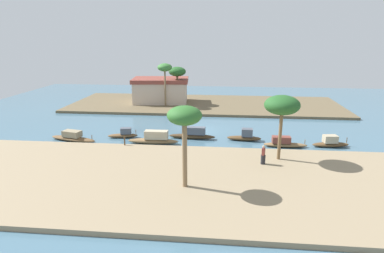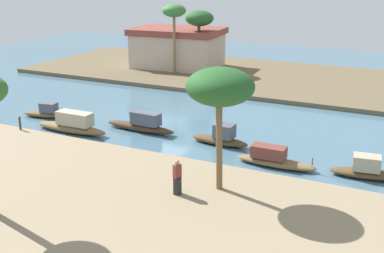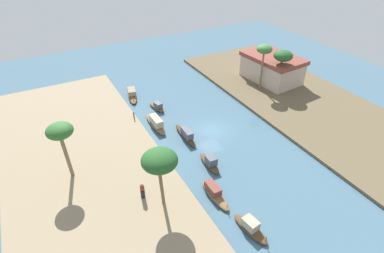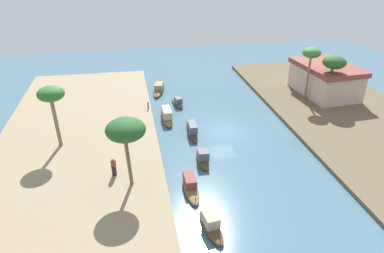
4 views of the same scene
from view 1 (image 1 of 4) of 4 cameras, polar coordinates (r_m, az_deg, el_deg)
name	(u,v)px [view 1 (image 1 of 4)]	position (r m, az deg, el deg)	size (l,w,h in m)	color
river_water	(197,130)	(40.37, 0.79, -0.64)	(71.33, 71.33, 0.00)	#476B7F
riverbank_left	(179,180)	(26.50, -2.13, -8.87)	(41.87, 15.51, 0.35)	#937F60
riverbank_right	(205,104)	(54.62, 2.19, 3.69)	(41.87, 15.51, 0.35)	brown
sampan_open_hull	(73,137)	(38.43, -19.15, -1.70)	(5.52, 2.41, 1.10)	brown
sampan_upstream_small	(193,134)	(37.05, 0.24, -1.32)	(5.06, 1.04, 1.30)	#47331E
sampan_with_tall_canopy	(284,143)	(35.59, 15.01, -2.68)	(4.31, 1.10, 1.07)	brown
sampan_near_left_bank	(124,134)	(38.22, -11.25, -1.25)	(3.35, 1.47, 1.08)	brown
sampan_downstream_large	(154,139)	(35.59, -6.27, -2.03)	(5.25, 1.19, 1.38)	brown
sampan_foreground	(330,143)	(37.15, 21.98, -2.49)	(3.79, 1.57, 1.17)	brown
sampan_with_red_awning	(245,136)	(36.88, 8.79, -1.61)	(3.63, 1.14, 1.29)	brown
person_on_near_bank	(263,157)	(29.51, 11.72, -4.92)	(0.51, 0.51, 1.63)	#232328
mooring_post	(125,141)	(34.44, -11.11, -2.37)	(0.14, 0.14, 0.84)	#4C3823
palm_tree_left_near	(184,118)	(23.37, -1.25, 1.38)	(2.41, 2.41, 5.90)	#7F6647
palm_tree_left_far	(282,106)	(29.81, 14.72, 3.35)	(3.00, 3.00, 5.66)	brown
palm_tree_right_tall	(177,72)	(53.62, -2.46, 8.98)	(2.67, 2.67, 5.76)	brown
palm_tree_right_short	(165,69)	(51.69, -4.54, 9.55)	(2.17, 2.17, 6.43)	#7F6647
riverside_building	(161,90)	(55.45, -5.21, 6.04)	(9.24, 6.65, 3.84)	#C6B29E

